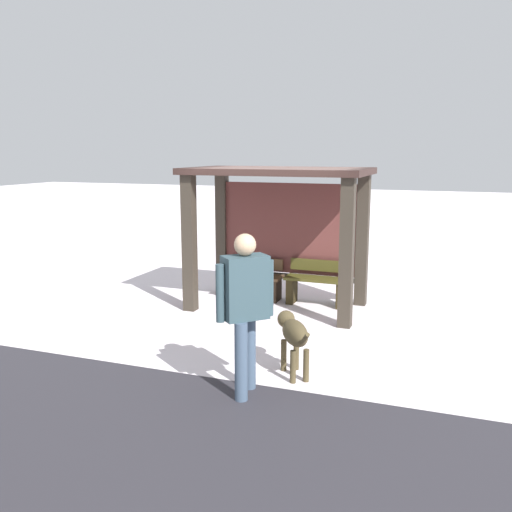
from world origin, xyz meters
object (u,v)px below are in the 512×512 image
Objects in this scene: bus_shelter at (281,208)px; bench_center_inside at (317,285)px; dog at (294,334)px; bench_left_inside at (253,281)px; person_walking at (245,301)px.

bench_center_inside is at bearing 19.73° from bus_shelter.
bus_shelter reaches higher than dog.
bench_center_inside is at bearing -0.07° from bench_left_inside.
person_walking reaches higher than dog.
bus_shelter is 3.73m from person_walking.
bench_left_inside is 3.53m from dog.
bench_center_inside is 1.32× the size of dog.
bus_shelter is at bearing -160.27° from bench_center_inside.
bus_shelter is 1.66× the size of person_walking.
bench_left_inside is at bearing 109.62° from person_walking.
bench_left_inside is at bearing 179.93° from bench_center_inside.
dog is (1.69, -3.09, 0.17)m from bench_left_inside.
bench_left_inside is 1.32× the size of dog.
bench_left_inside is 1.18m from bench_center_inside.
bench_left_inside is at bearing 118.63° from dog.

